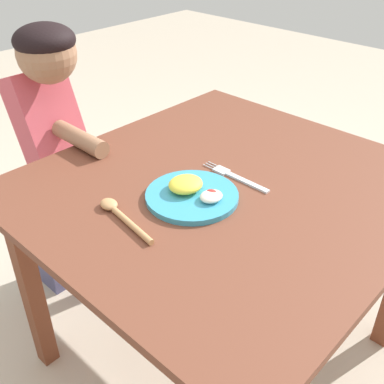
# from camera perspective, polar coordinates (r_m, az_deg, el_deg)

# --- Properties ---
(ground_plane) EXTENTS (8.00, 8.00, 0.00)m
(ground_plane) POSITION_cam_1_polar(r_m,az_deg,el_deg) (1.74, 3.20, -18.64)
(ground_plane) COLOR beige
(dining_table) EXTENTS (1.04, 0.98, 0.69)m
(dining_table) POSITION_cam_1_polar(r_m,az_deg,el_deg) (1.32, 3.99, -2.25)
(dining_table) COLOR brown
(dining_table) RESTS_ON ground_plane
(plate) EXTENTS (0.24, 0.24, 0.05)m
(plate) POSITION_cam_1_polar(r_m,az_deg,el_deg) (1.19, -0.01, -0.18)
(plate) COLOR teal
(plate) RESTS_ON dining_table
(fork) EXTENTS (0.03, 0.22, 0.01)m
(fork) POSITION_cam_1_polar(r_m,az_deg,el_deg) (1.29, 5.40, 1.86)
(fork) COLOR silver
(fork) RESTS_ON dining_table
(spoon) EXTENTS (0.06, 0.22, 0.02)m
(spoon) POSITION_cam_1_polar(r_m,az_deg,el_deg) (1.14, -8.94, -2.68)
(spoon) COLOR tan
(spoon) RESTS_ON dining_table
(person) EXTENTS (0.21, 0.41, 1.05)m
(person) POSITION_cam_1_polar(r_m,az_deg,el_deg) (1.68, -16.61, 4.09)
(person) COLOR #4E4D73
(person) RESTS_ON ground_plane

